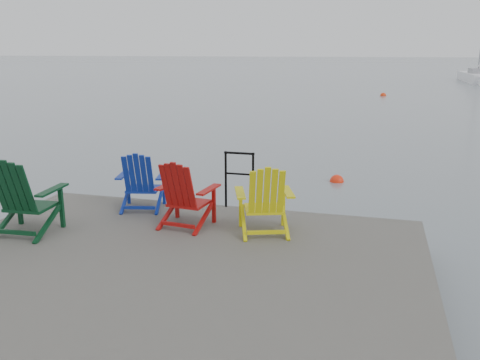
% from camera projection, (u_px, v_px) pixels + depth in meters
% --- Properties ---
extents(ground, '(400.00, 400.00, 0.00)m').
position_uv_depth(ground, '(165.00, 308.00, 5.93)').
color(ground, slate).
rests_on(ground, ground).
extents(dock, '(6.00, 5.00, 1.40)m').
position_uv_depth(dock, '(164.00, 281.00, 5.84)').
color(dock, '#2F2D2A').
rests_on(dock, ground).
extents(handrail, '(0.48, 0.04, 0.90)m').
position_uv_depth(handrail, '(239.00, 175.00, 7.90)').
color(handrail, black).
rests_on(handrail, dock).
extents(chair_green, '(0.88, 0.82, 1.06)m').
position_uv_depth(chair_green, '(23.00, 196.00, 6.77)').
color(chair_green, black).
rests_on(chair_green, dock).
extents(chair_blue, '(0.83, 0.79, 0.92)m').
position_uv_depth(chair_blue, '(141.00, 181.00, 7.84)').
color(chair_blue, navy).
rests_on(chair_blue, dock).
extents(chair_red, '(0.83, 0.78, 0.96)m').
position_uv_depth(chair_red, '(185.00, 194.00, 7.06)').
color(chair_red, '#9D0E0B').
rests_on(chair_red, dock).
extents(chair_yellow, '(0.91, 0.87, 0.96)m').
position_uv_depth(chair_yellow, '(265.00, 199.00, 6.79)').
color(chair_yellow, '#D0C60B').
rests_on(chair_yellow, dock).
extents(sailboat_near, '(2.45, 9.16, 12.53)m').
position_uv_depth(sailboat_near, '(478.00, 78.00, 46.67)').
color(sailboat_near, white).
rests_on(sailboat_near, ground).
extents(buoy_a, '(0.32, 0.32, 0.32)m').
position_uv_depth(buoy_a, '(337.00, 182.00, 11.59)').
color(buoy_a, red).
rests_on(buoy_a, ground).
extents(buoy_b, '(0.40, 0.40, 0.40)m').
position_uv_depth(buoy_b, '(383.00, 96.00, 32.89)').
color(buoy_b, red).
rests_on(buoy_b, ground).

